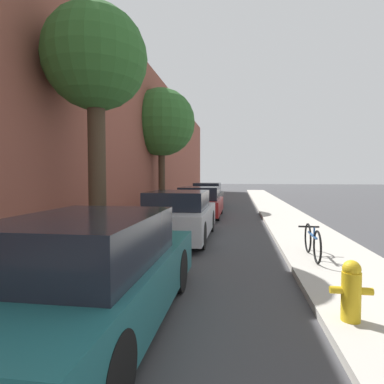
{
  "coord_description": "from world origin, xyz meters",
  "views": [
    {
      "loc": [
        0.89,
        2.21,
        1.84
      ],
      "look_at": [
        -0.63,
        12.64,
        1.31
      ],
      "focal_mm": 29.94,
      "sensor_mm": 36.0,
      "label": 1
    }
  ],
  "objects_px": {
    "street_tree_near": "(95,62)",
    "bicycle": "(312,242)",
    "parked_car_silver": "(179,216)",
    "street_tree_far": "(162,123)",
    "parked_car_teal": "(92,275)",
    "fire_hydrant": "(351,290)",
    "parked_car_red": "(200,203)",
    "parked_car_black": "(208,196)"
  },
  "relations": [
    {
      "from": "parked_car_teal",
      "to": "parked_car_black",
      "type": "bearing_deg",
      "value": 90.44
    },
    {
      "from": "parked_car_silver",
      "to": "bicycle",
      "type": "relative_size",
      "value": 2.58
    },
    {
      "from": "parked_car_red",
      "to": "parked_car_black",
      "type": "xyz_separation_m",
      "value": [
        -0.11,
        4.67,
        0.03
      ]
    },
    {
      "from": "street_tree_near",
      "to": "fire_hydrant",
      "type": "bearing_deg",
      "value": -37.11
    },
    {
      "from": "parked_car_black",
      "to": "street_tree_far",
      "type": "xyz_separation_m",
      "value": [
        -2.39,
        -1.63,
        4.08
      ]
    },
    {
      "from": "parked_car_teal",
      "to": "parked_car_black",
      "type": "distance_m",
      "value": 15.38
    },
    {
      "from": "parked_car_teal",
      "to": "parked_car_black",
      "type": "xyz_separation_m",
      "value": [
        -0.12,
        15.38,
        0.01
      ]
    },
    {
      "from": "parked_car_silver",
      "to": "street_tree_far",
      "type": "relative_size",
      "value": 0.64
    },
    {
      "from": "parked_car_red",
      "to": "bicycle",
      "type": "distance_m",
      "value": 7.97
    },
    {
      "from": "street_tree_near",
      "to": "bicycle",
      "type": "distance_m",
      "value": 6.6
    },
    {
      "from": "parked_car_red",
      "to": "fire_hydrant",
      "type": "xyz_separation_m",
      "value": [
        3.04,
        -10.27,
        -0.15
      ]
    },
    {
      "from": "parked_car_teal",
      "to": "bicycle",
      "type": "bearing_deg",
      "value": 46.59
    },
    {
      "from": "parked_car_red",
      "to": "street_tree_near",
      "type": "relative_size",
      "value": 0.66
    },
    {
      "from": "parked_car_black",
      "to": "street_tree_near",
      "type": "relative_size",
      "value": 0.67
    },
    {
      "from": "parked_car_red",
      "to": "bicycle",
      "type": "xyz_separation_m",
      "value": [
        3.25,
        -7.27,
        -0.18
      ]
    },
    {
      "from": "parked_car_teal",
      "to": "parked_car_silver",
      "type": "height_order",
      "value": "parked_car_silver"
    },
    {
      "from": "street_tree_far",
      "to": "fire_hydrant",
      "type": "height_order",
      "value": "street_tree_far"
    },
    {
      "from": "parked_car_red",
      "to": "street_tree_far",
      "type": "height_order",
      "value": "street_tree_far"
    },
    {
      "from": "parked_car_silver",
      "to": "fire_hydrant",
      "type": "xyz_separation_m",
      "value": [
        3.03,
        -5.16,
        -0.18
      ]
    },
    {
      "from": "parked_car_red",
      "to": "street_tree_near",
      "type": "xyz_separation_m",
      "value": [
        -1.81,
        -6.6,
        4.0
      ]
    },
    {
      "from": "street_tree_far",
      "to": "bicycle",
      "type": "height_order",
      "value": "street_tree_far"
    },
    {
      "from": "parked_car_teal",
      "to": "bicycle",
      "type": "relative_size",
      "value": 2.7
    },
    {
      "from": "fire_hydrant",
      "to": "parked_car_teal",
      "type": "bearing_deg",
      "value": -171.89
    },
    {
      "from": "parked_car_teal",
      "to": "parked_car_red",
      "type": "relative_size",
      "value": 1.11
    },
    {
      "from": "street_tree_far",
      "to": "bicycle",
      "type": "relative_size",
      "value": 4.03
    },
    {
      "from": "parked_car_black",
      "to": "bicycle",
      "type": "xyz_separation_m",
      "value": [
        3.36,
        -11.95,
        -0.21
      ]
    },
    {
      "from": "street_tree_near",
      "to": "street_tree_far",
      "type": "height_order",
      "value": "street_tree_far"
    },
    {
      "from": "parked_car_teal",
      "to": "parked_car_black",
      "type": "height_order",
      "value": "parked_car_black"
    },
    {
      "from": "fire_hydrant",
      "to": "bicycle",
      "type": "height_order",
      "value": "fire_hydrant"
    },
    {
      "from": "parked_car_black",
      "to": "street_tree_near",
      "type": "bearing_deg",
      "value": -98.59
    },
    {
      "from": "parked_car_silver",
      "to": "street_tree_far",
      "type": "xyz_separation_m",
      "value": [
        -2.51,
        8.15,
        4.07
      ]
    },
    {
      "from": "bicycle",
      "to": "parked_car_silver",
      "type": "bearing_deg",
      "value": 147.45
    },
    {
      "from": "street_tree_near",
      "to": "bicycle",
      "type": "bearing_deg",
      "value": -7.58
    },
    {
      "from": "parked_car_red",
      "to": "fire_hydrant",
      "type": "relative_size",
      "value": 5.4
    },
    {
      "from": "parked_car_silver",
      "to": "street_tree_near",
      "type": "relative_size",
      "value": 0.7
    },
    {
      "from": "parked_car_black",
      "to": "parked_car_red",
      "type": "bearing_deg",
      "value": -88.63
    },
    {
      "from": "street_tree_near",
      "to": "bicycle",
      "type": "xyz_separation_m",
      "value": [
        5.06,
        -0.67,
        -4.18
      ]
    },
    {
      "from": "parked_car_teal",
      "to": "fire_hydrant",
      "type": "xyz_separation_m",
      "value": [
        3.03,
        0.43,
        -0.17
      ]
    },
    {
      "from": "parked_car_silver",
      "to": "street_tree_near",
      "type": "height_order",
      "value": "street_tree_near"
    },
    {
      "from": "bicycle",
      "to": "fire_hydrant",
      "type": "bearing_deg",
      "value": -92.88
    },
    {
      "from": "parked_car_black",
      "to": "bicycle",
      "type": "bearing_deg",
      "value": -74.29
    },
    {
      "from": "parked_car_silver",
      "to": "street_tree_far",
      "type": "distance_m",
      "value": 9.45
    }
  ]
}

